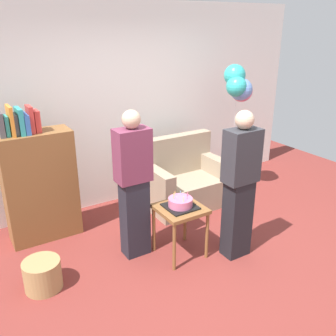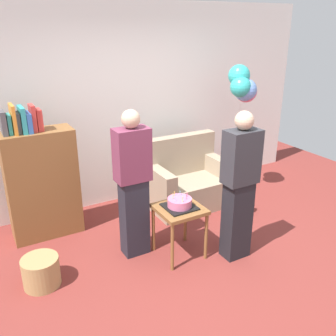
{
  "view_description": "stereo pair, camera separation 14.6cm",
  "coord_description": "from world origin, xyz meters",
  "px_view_note": "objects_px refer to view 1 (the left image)",
  "views": [
    {
      "loc": [
        -2.07,
        -2.57,
        2.42
      ],
      "look_at": [
        -0.09,
        0.61,
        0.95
      ],
      "focal_mm": 39.74,
      "sensor_mm": 36.0,
      "label": 1
    },
    {
      "loc": [
        -1.94,
        -2.65,
        2.42
      ],
      "look_at": [
        -0.09,
        0.61,
        0.95
      ],
      "focal_mm": 39.74,
      "sensor_mm": 36.0,
      "label": 2
    }
  ],
  "objects_px": {
    "couch": "(184,182)",
    "wicker_basket": "(43,275)",
    "person_holding_cake": "(240,185)",
    "balloon_bunch": "(239,86)",
    "bookshelf": "(39,183)",
    "handbag": "(243,205)",
    "birthday_cake": "(180,203)",
    "side_table": "(180,215)",
    "person_blowing_candles": "(134,185)"
  },
  "relations": [
    {
      "from": "couch",
      "to": "wicker_basket",
      "type": "relative_size",
      "value": 3.06
    },
    {
      "from": "birthday_cake",
      "to": "handbag",
      "type": "relative_size",
      "value": 1.14
    },
    {
      "from": "birthday_cake",
      "to": "balloon_bunch",
      "type": "bearing_deg",
      "value": 30.14
    },
    {
      "from": "person_holding_cake",
      "to": "wicker_basket",
      "type": "distance_m",
      "value": 2.16
    },
    {
      "from": "couch",
      "to": "person_holding_cake",
      "type": "xyz_separation_m",
      "value": [
        -0.2,
        -1.33,
        0.49
      ]
    },
    {
      "from": "person_holding_cake",
      "to": "balloon_bunch",
      "type": "bearing_deg",
      "value": -141.01
    },
    {
      "from": "birthday_cake",
      "to": "balloon_bunch",
      "type": "relative_size",
      "value": 0.17
    },
    {
      "from": "person_holding_cake",
      "to": "wicker_basket",
      "type": "height_order",
      "value": "person_holding_cake"
    },
    {
      "from": "couch",
      "to": "wicker_basket",
      "type": "height_order",
      "value": "couch"
    },
    {
      "from": "side_table",
      "to": "handbag",
      "type": "distance_m",
      "value": 1.41
    },
    {
      "from": "couch",
      "to": "side_table",
      "type": "bearing_deg",
      "value": -126.0
    },
    {
      "from": "bookshelf",
      "to": "person_holding_cake",
      "type": "relative_size",
      "value": 0.99
    },
    {
      "from": "wicker_basket",
      "to": "birthday_cake",
      "type": "bearing_deg",
      "value": -8.71
    },
    {
      "from": "birthday_cake",
      "to": "wicker_basket",
      "type": "relative_size",
      "value": 0.89
    },
    {
      "from": "person_holding_cake",
      "to": "balloon_bunch",
      "type": "distance_m",
      "value": 1.74
    },
    {
      "from": "bookshelf",
      "to": "couch",
      "type": "bearing_deg",
      "value": -5.18
    },
    {
      "from": "birthday_cake",
      "to": "balloon_bunch",
      "type": "height_order",
      "value": "balloon_bunch"
    },
    {
      "from": "person_blowing_candles",
      "to": "person_holding_cake",
      "type": "relative_size",
      "value": 1.0
    },
    {
      "from": "couch",
      "to": "bookshelf",
      "type": "distance_m",
      "value": 1.94
    },
    {
      "from": "bookshelf",
      "to": "balloon_bunch",
      "type": "xyz_separation_m",
      "value": [
        2.69,
        -0.3,
        0.93
      ]
    },
    {
      "from": "side_table",
      "to": "wicker_basket",
      "type": "distance_m",
      "value": 1.5
    },
    {
      "from": "person_holding_cake",
      "to": "handbag",
      "type": "bearing_deg",
      "value": -149.09
    },
    {
      "from": "side_table",
      "to": "person_holding_cake",
      "type": "xyz_separation_m",
      "value": [
        0.53,
        -0.32,
        0.34
      ]
    },
    {
      "from": "person_blowing_candles",
      "to": "handbag",
      "type": "xyz_separation_m",
      "value": [
        1.7,
        0.1,
        -0.73
      ]
    },
    {
      "from": "couch",
      "to": "balloon_bunch",
      "type": "bearing_deg",
      "value": -9.17
    },
    {
      "from": "wicker_basket",
      "to": "balloon_bunch",
      "type": "xyz_separation_m",
      "value": [
        2.96,
        0.66,
        1.47
      ]
    },
    {
      "from": "birthday_cake",
      "to": "person_blowing_candles",
      "type": "height_order",
      "value": "person_blowing_candles"
    },
    {
      "from": "wicker_basket",
      "to": "person_holding_cake",
      "type": "bearing_deg",
      "value": -15.22
    },
    {
      "from": "wicker_basket",
      "to": "handbag",
      "type": "xyz_separation_m",
      "value": [
        2.74,
        0.16,
        -0.05
      ]
    },
    {
      "from": "side_table",
      "to": "wicker_basket",
      "type": "relative_size",
      "value": 1.62
    },
    {
      "from": "handbag",
      "to": "balloon_bunch",
      "type": "bearing_deg",
      "value": 65.8
    },
    {
      "from": "side_table",
      "to": "balloon_bunch",
      "type": "relative_size",
      "value": 0.31
    },
    {
      "from": "bookshelf",
      "to": "side_table",
      "type": "xyz_separation_m",
      "value": [
        1.17,
        -1.18,
        -0.19
      ]
    },
    {
      "from": "birthday_cake",
      "to": "person_blowing_candles",
      "type": "relative_size",
      "value": 0.2
    },
    {
      "from": "couch",
      "to": "person_holding_cake",
      "type": "distance_m",
      "value": 1.43
    },
    {
      "from": "side_table",
      "to": "birthday_cake",
      "type": "height_order",
      "value": "birthday_cake"
    },
    {
      "from": "person_holding_cake",
      "to": "handbag",
      "type": "xyz_separation_m",
      "value": [
        0.77,
        0.7,
        -0.73
      ]
    },
    {
      "from": "bookshelf",
      "to": "balloon_bunch",
      "type": "bearing_deg",
      "value": -6.36
    },
    {
      "from": "couch",
      "to": "wicker_basket",
      "type": "bearing_deg",
      "value": -160.1
    },
    {
      "from": "couch",
      "to": "person_blowing_candles",
      "type": "relative_size",
      "value": 0.67
    },
    {
      "from": "handbag",
      "to": "balloon_bunch",
      "type": "distance_m",
      "value": 1.62
    },
    {
      "from": "birthday_cake",
      "to": "handbag",
      "type": "height_order",
      "value": "birthday_cake"
    },
    {
      "from": "side_table",
      "to": "person_blowing_candles",
      "type": "height_order",
      "value": "person_blowing_candles"
    },
    {
      "from": "birthday_cake",
      "to": "wicker_basket",
      "type": "xyz_separation_m",
      "value": [
        -1.44,
        0.22,
        -0.48
      ]
    },
    {
      "from": "bookshelf",
      "to": "handbag",
      "type": "bearing_deg",
      "value": -18.0
    },
    {
      "from": "side_table",
      "to": "couch",
      "type": "bearing_deg",
      "value": 54.0
    },
    {
      "from": "couch",
      "to": "person_holding_cake",
      "type": "relative_size",
      "value": 0.67
    },
    {
      "from": "handbag",
      "to": "balloon_bunch",
      "type": "relative_size",
      "value": 0.15
    },
    {
      "from": "couch",
      "to": "handbag",
      "type": "bearing_deg",
      "value": -48.21
    },
    {
      "from": "couch",
      "to": "birthday_cake",
      "type": "xyz_separation_m",
      "value": [
        -0.73,
        -1.01,
        0.29
      ]
    }
  ]
}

